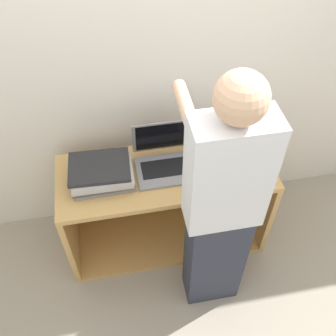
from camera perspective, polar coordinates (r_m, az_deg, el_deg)
ground_plane at (r=2.95m, az=0.70°, el=-14.10°), size 12.00×12.00×0.00m
wall_back at (r=2.46m, az=-2.02°, el=13.13°), size 8.00×0.05×2.40m
cart at (r=2.82m, az=-0.58°, el=-4.46°), size 1.38×0.54×0.74m
laptop_open at (r=2.48m, az=-0.58°, el=1.32°), size 0.37×0.33×0.29m
laptop_stack_left at (r=2.42m, az=-9.61°, el=-0.75°), size 0.39×0.29×0.13m
laptop_stack_right at (r=2.51m, az=8.50°, el=1.71°), size 0.39×0.29×0.13m
person at (r=2.13m, az=7.76°, el=-6.12°), size 0.40×0.54×1.76m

